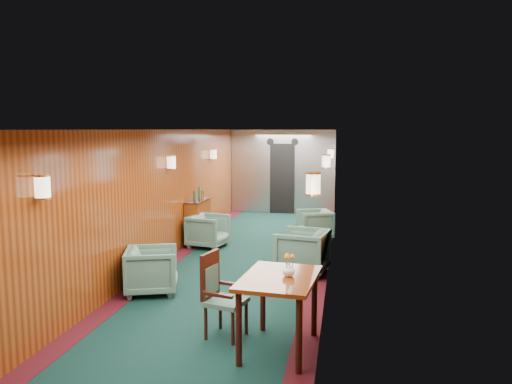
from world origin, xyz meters
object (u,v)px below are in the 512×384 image
at_px(side_chair, 219,291).
at_px(armchair_right_far, 315,225).
at_px(armchair_left_far, 208,231).
at_px(credenza, 198,220).
at_px(armchair_right_near, 302,251).
at_px(armchair_left_near, 152,270).
at_px(dining_table, 279,288).

distance_m(side_chair, armchair_right_far, 5.46).
distance_m(armchair_left_far, armchair_right_far, 2.39).
xyz_separation_m(credenza, armchair_left_far, (0.36, -0.49, -0.13)).
bearing_deg(armchair_right_near, armchair_right_far, -170.27).
height_order(armchair_left_near, armchair_right_far, armchair_left_near).
bearing_deg(credenza, armchair_right_near, -39.95).
xyz_separation_m(dining_table, armchair_left_near, (-2.10, 1.59, -0.36)).
bearing_deg(armchair_left_near, armchair_left_far, -18.81).
distance_m(dining_table, side_chair, 0.80).
bearing_deg(dining_table, armchair_right_far, 95.09).
bearing_deg(armchair_left_far, credenza, 47.40).
relative_size(dining_table, armchair_left_near, 1.58).
bearing_deg(armchair_right_near, dining_table, 10.76).
distance_m(dining_table, armchair_right_far, 5.67).
bearing_deg(armchair_left_near, credenza, -12.66).
xyz_separation_m(credenza, armchair_left_near, (0.31, -3.42, -0.12)).
bearing_deg(armchair_right_near, side_chair, -4.46).
relative_size(armchair_left_far, armchair_right_far, 1.04).
relative_size(armchair_left_near, armchair_left_far, 1.02).
bearing_deg(armchair_right_near, credenza, -119.13).
xyz_separation_m(credenza, armchair_right_far, (2.47, 0.65, -0.14)).
bearing_deg(armchair_left_near, armchair_right_far, -45.76).
height_order(side_chair, armchair_right_far, side_chair).
bearing_deg(side_chair, dining_table, -5.16).
distance_m(credenza, armchair_right_far, 2.56).
bearing_deg(credenza, dining_table, -64.29).
bearing_deg(armchair_left_near, dining_table, -145.04).
bearing_deg(armchair_right_far, armchair_right_near, -19.63).
xyz_separation_m(armchair_right_near, armchair_right_far, (0.05, 2.67, -0.05)).
bearing_deg(side_chair, armchair_right_far, 96.05).
relative_size(dining_table, credenza, 1.00).
distance_m(armchair_left_near, armchair_right_near, 2.52).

